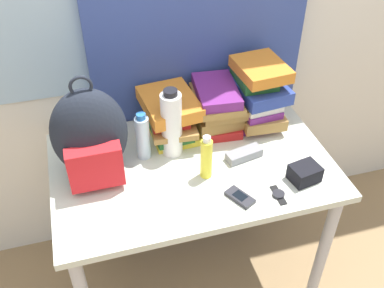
# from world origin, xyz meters

# --- Properties ---
(wall_back) EXTENTS (6.00, 0.06, 2.50)m
(wall_back) POSITION_xyz_m (-0.00, 0.79, 1.25)
(wall_back) COLOR silver
(wall_back) RESTS_ON ground_plane
(curtain_blue) EXTENTS (0.95, 0.04, 2.50)m
(curtain_blue) POSITION_xyz_m (0.14, 0.73, 1.25)
(curtain_blue) COLOR #384C93
(curtain_blue) RESTS_ON ground_plane
(desk) EXTENTS (1.12, 0.70, 0.75)m
(desk) POSITION_xyz_m (0.00, 0.35, 0.65)
(desk) COLOR beige
(desk) RESTS_ON ground_plane
(backpack) EXTENTS (0.28, 0.23, 0.43)m
(backpack) POSITION_xyz_m (-0.38, 0.40, 0.93)
(backpack) COLOR #1E232D
(backpack) RESTS_ON desk
(book_stack_left) EXTENTS (0.24, 0.30, 0.19)m
(book_stack_left) POSITION_xyz_m (-0.04, 0.55, 0.85)
(book_stack_left) COLOR yellow
(book_stack_left) RESTS_ON desk
(book_stack_center) EXTENTS (0.22, 0.28, 0.21)m
(book_stack_center) POSITION_xyz_m (0.17, 0.56, 0.85)
(book_stack_center) COLOR red
(book_stack_center) RESTS_ON desk
(book_stack_right) EXTENTS (0.22, 0.28, 0.29)m
(book_stack_right) POSITION_xyz_m (0.35, 0.55, 0.89)
(book_stack_right) COLOR #6B2370
(book_stack_right) RESTS_ON desk
(water_bottle) EXTENTS (0.06, 0.06, 0.21)m
(water_bottle) POSITION_xyz_m (-0.18, 0.45, 0.85)
(water_bottle) COLOR silver
(water_bottle) RESTS_ON desk
(sports_bottle) EXTENTS (0.08, 0.08, 0.30)m
(sports_bottle) POSITION_xyz_m (-0.06, 0.44, 0.89)
(sports_bottle) COLOR white
(sports_bottle) RESTS_ON desk
(sunscreen_bottle) EXTENTS (0.05, 0.05, 0.19)m
(sunscreen_bottle) POSITION_xyz_m (0.03, 0.27, 0.84)
(sunscreen_bottle) COLOR yellow
(sunscreen_bottle) RESTS_ON desk
(cell_phone) EXTENTS (0.10, 0.12, 0.02)m
(cell_phone) POSITION_xyz_m (0.12, 0.11, 0.76)
(cell_phone) COLOR #2D2D33
(cell_phone) RESTS_ON desk
(sunglasses_case) EXTENTS (0.16, 0.08, 0.04)m
(sunglasses_case) POSITION_xyz_m (0.21, 0.33, 0.77)
(sunglasses_case) COLOR gray
(sunglasses_case) RESTS_ON desk
(camera_pouch) EXTENTS (0.12, 0.11, 0.07)m
(camera_pouch) POSITION_xyz_m (0.39, 0.14, 0.78)
(camera_pouch) COLOR black
(camera_pouch) RESTS_ON desk
(wristwatch) EXTENTS (0.05, 0.10, 0.01)m
(wristwatch) POSITION_xyz_m (0.26, 0.09, 0.75)
(wristwatch) COLOR black
(wristwatch) RESTS_ON desk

